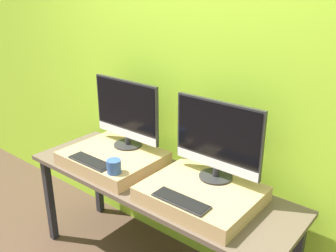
{
  "coord_description": "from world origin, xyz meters",
  "views": [
    {
      "loc": [
        1.38,
        -1.27,
        1.92
      ],
      "look_at": [
        0.0,
        0.43,
        1.06
      ],
      "focal_mm": 40.0,
      "sensor_mm": 36.0,
      "label": 1
    }
  ],
  "objects_px": {
    "monitor_left": "(126,112)",
    "monitor_right": "(218,139)",
    "mug": "(114,166)",
    "keyboard_left": "(90,161)",
    "keyboard_right": "(181,201)"
  },
  "relations": [
    {
      "from": "monitor_left",
      "to": "monitor_right",
      "type": "relative_size",
      "value": 1.0
    },
    {
      "from": "monitor_left",
      "to": "monitor_right",
      "type": "distance_m",
      "value": 0.73
    },
    {
      "from": "monitor_left",
      "to": "mug",
      "type": "height_order",
      "value": "monitor_left"
    },
    {
      "from": "keyboard_left",
      "to": "mug",
      "type": "bearing_deg",
      "value": -0.0
    },
    {
      "from": "keyboard_right",
      "to": "monitor_right",
      "type": "bearing_deg",
      "value": 90.0
    },
    {
      "from": "mug",
      "to": "keyboard_left",
      "type": "bearing_deg",
      "value": 180.0
    },
    {
      "from": "keyboard_left",
      "to": "monitor_right",
      "type": "xyz_separation_m",
      "value": [
        0.73,
        0.34,
        0.24
      ]
    },
    {
      "from": "monitor_left",
      "to": "keyboard_right",
      "type": "xyz_separation_m",
      "value": [
        0.73,
        -0.34,
        -0.24
      ]
    },
    {
      "from": "mug",
      "to": "monitor_right",
      "type": "xyz_separation_m",
      "value": [
        0.51,
        0.34,
        0.21
      ]
    },
    {
      "from": "keyboard_left",
      "to": "keyboard_right",
      "type": "relative_size",
      "value": 1.0
    },
    {
      "from": "keyboard_left",
      "to": "monitor_right",
      "type": "bearing_deg",
      "value": 24.94
    },
    {
      "from": "keyboard_left",
      "to": "mug",
      "type": "distance_m",
      "value": 0.22
    },
    {
      "from": "monitor_left",
      "to": "mug",
      "type": "xyz_separation_m",
      "value": [
        0.22,
        -0.34,
        -0.21
      ]
    },
    {
      "from": "keyboard_left",
      "to": "keyboard_right",
      "type": "height_order",
      "value": "same"
    },
    {
      "from": "monitor_left",
      "to": "keyboard_left",
      "type": "relative_size",
      "value": 1.72
    }
  ]
}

